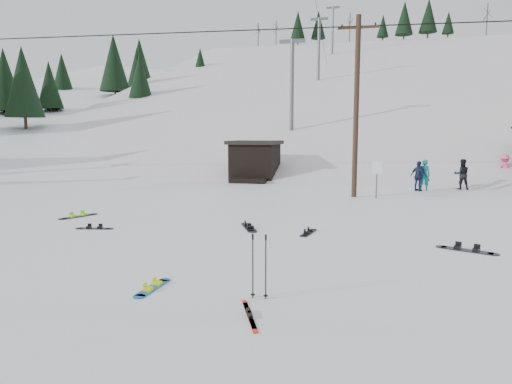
# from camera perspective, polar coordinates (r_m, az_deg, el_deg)

# --- Properties ---
(ground) EXTENTS (200.00, 200.00, 0.00)m
(ground) POSITION_cam_1_polar(r_m,az_deg,el_deg) (10.59, -1.72, -10.37)
(ground) COLOR white
(ground) RESTS_ON ground
(ski_slope) EXTENTS (60.00, 85.24, 65.97)m
(ski_slope) POSITION_cam_1_polar(r_m,az_deg,el_deg) (66.53, 11.38, -6.08)
(ski_slope) COLOR silver
(ski_slope) RESTS_ON ground
(ridge_left) EXTENTS (47.54, 95.03, 58.38)m
(ridge_left) POSITION_cam_1_polar(r_m,az_deg,el_deg) (70.95, -19.47, -4.69)
(ridge_left) COLOR white
(ridge_left) RESTS_ON ground
(treeline_left) EXTENTS (20.00, 64.00, 10.00)m
(treeline_left) POSITION_cam_1_polar(r_m,az_deg,el_deg) (61.90, -22.44, 3.76)
(treeline_left) COLOR black
(treeline_left) RESTS_ON ground
(treeline_crest) EXTENTS (50.00, 6.00, 10.00)m
(treeline_crest) POSITION_cam_1_polar(r_m,az_deg,el_deg) (95.80, 12.46, 5.19)
(treeline_crest) COLOR black
(treeline_crest) RESTS_ON ski_slope
(utility_pole) EXTENTS (2.00, 0.26, 9.00)m
(utility_pole) POSITION_cam_1_polar(r_m,az_deg,el_deg) (23.77, 12.44, 10.66)
(utility_pole) COLOR #3A2819
(utility_pole) RESTS_ON ground
(trail_sign) EXTENTS (0.50, 0.09, 1.85)m
(trail_sign) POSITION_cam_1_polar(r_m,az_deg,el_deg) (23.37, 14.87, 2.29)
(trail_sign) COLOR #595B60
(trail_sign) RESTS_ON ground
(lift_hut) EXTENTS (3.40, 4.10, 2.75)m
(lift_hut) POSITION_cam_1_polar(r_m,az_deg,el_deg) (31.67, -0.13, 3.94)
(lift_hut) COLOR black
(lift_hut) RESTS_ON ground
(lift_tower_near) EXTENTS (2.20, 0.36, 8.00)m
(lift_tower_near) POSITION_cam_1_polar(r_m,az_deg,el_deg) (40.55, 4.51, 13.84)
(lift_tower_near) COLOR #595B60
(lift_tower_near) RESTS_ON ski_slope
(lift_tower_mid) EXTENTS (2.20, 0.36, 8.00)m
(lift_tower_mid) POSITION_cam_1_polar(r_m,az_deg,el_deg) (61.12, 7.86, 17.73)
(lift_tower_mid) COLOR #595B60
(lift_tower_mid) RESTS_ON ski_slope
(lift_tower_far) EXTENTS (2.20, 0.36, 8.00)m
(lift_tower_far) POSITION_cam_1_polar(r_m,az_deg,el_deg) (81.92, 9.56, 19.63)
(lift_tower_far) COLOR #595B60
(lift_tower_far) RESTS_ON ski_slope
(hero_snowboard) EXTENTS (0.29, 1.32, 0.09)m
(hero_snowboard) POSITION_cam_1_polar(r_m,az_deg,el_deg) (9.98, -12.79, -11.54)
(hero_snowboard) COLOR #175A99
(hero_snowboard) RESTS_ON ground
(hero_skis) EXTENTS (0.66, 1.40, 0.08)m
(hero_skis) POSITION_cam_1_polar(r_m,az_deg,el_deg) (8.39, -0.83, -15.07)
(hero_skis) COLOR #B51E12
(hero_skis) RESTS_ON ground
(ski_poles) EXTENTS (0.35, 0.09, 1.29)m
(ski_poles) POSITION_cam_1_polar(r_m,az_deg,el_deg) (9.00, 0.41, -9.19)
(ski_poles) COLOR black
(ski_poles) RESTS_ON ground
(board_scatter_a) EXTENTS (1.30, 0.44, 0.09)m
(board_scatter_a) POSITION_cam_1_polar(r_m,az_deg,el_deg) (16.50, -19.55, -4.28)
(board_scatter_a) COLOR black
(board_scatter_a) RESTS_ON ground
(board_scatter_b) EXTENTS (0.88, 1.52, 0.12)m
(board_scatter_b) POSITION_cam_1_polar(r_m,az_deg,el_deg) (15.70, -0.89, -4.41)
(board_scatter_b) COLOR black
(board_scatter_b) RESTS_ON ground
(board_scatter_c) EXTENTS (0.83, 1.52, 0.11)m
(board_scatter_c) POSITION_cam_1_polar(r_m,az_deg,el_deg) (19.08, -21.32, -2.82)
(board_scatter_c) COLOR black
(board_scatter_c) RESTS_ON ground
(board_scatter_d) EXTENTS (1.54, 0.82, 0.12)m
(board_scatter_d) POSITION_cam_1_polar(r_m,az_deg,el_deg) (13.96, 24.85, -6.58)
(board_scatter_d) COLOR black
(board_scatter_d) RESTS_ON ground
(board_scatter_f) EXTENTS (0.43, 1.29, 0.09)m
(board_scatter_f) POSITION_cam_1_polar(r_m,az_deg,el_deg) (14.99, 6.59, -5.04)
(board_scatter_f) COLOR black
(board_scatter_f) RESTS_ON ground
(skier_teal) EXTENTS (0.67, 0.46, 1.77)m
(skier_teal) POSITION_cam_1_polar(r_m,az_deg,el_deg) (27.54, 20.27, 1.99)
(skier_teal) COLOR #0B6B70
(skier_teal) RESTS_ON ground
(skier_dark) EXTENTS (0.91, 0.74, 1.77)m
(skier_dark) POSITION_cam_1_polar(r_m,az_deg,el_deg) (28.98, 24.33, 2.03)
(skier_dark) COLOR black
(skier_dark) RESTS_ON ground
(skier_pink) EXTENTS (1.36, 0.98, 1.90)m
(skier_pink) POSITION_cam_1_polar(r_m,az_deg,el_deg) (33.37, 28.61, 2.51)
(skier_pink) COLOR #F65784
(skier_pink) RESTS_ON ground
(skier_navy) EXTENTS (1.04, 0.94, 1.70)m
(skier_navy) POSITION_cam_1_polar(r_m,az_deg,el_deg) (27.29, 19.66, 1.89)
(skier_navy) COLOR #191F3F
(skier_navy) RESTS_ON ground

